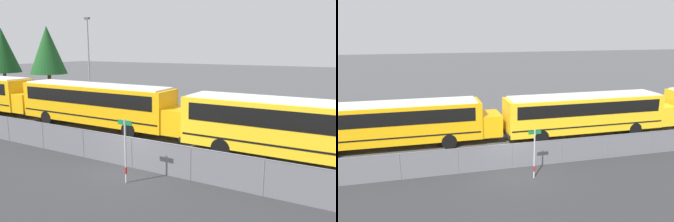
{
  "view_description": "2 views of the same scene",
  "coord_description": "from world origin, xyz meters",
  "views": [
    {
      "loc": [
        8.93,
        -12.12,
        5.64
      ],
      "look_at": [
        -0.8,
        4.88,
        1.89
      ],
      "focal_mm": 35.0,
      "sensor_mm": 36.0,
      "label": 1
    },
    {
      "loc": [
        -4.74,
        -17.25,
        7.92
      ],
      "look_at": [
        0.77,
        4.33,
        2.38
      ],
      "focal_mm": 35.0,
      "sensor_mm": 36.0,
      "label": 2
    }
  ],
  "objects": [
    {
      "name": "street_sign",
      "position": [
        0.84,
        -1.59,
        1.48
      ],
      "size": [
        0.7,
        0.09,
        2.78
      ],
      "color": "#B7B7BC",
      "rests_on": "ground_plane"
    },
    {
      "name": "ground_plane",
      "position": [
        0.0,
        0.0,
        0.0
      ],
      "size": [
        200.0,
        200.0,
        0.0
      ],
      "primitive_type": "plane",
      "color": "#4C4C4F"
    },
    {
      "name": "school_bus_2",
      "position": [
        7.25,
        4.6,
        1.9
      ],
      "size": [
        13.79,
        2.46,
        3.17
      ],
      "color": "yellow",
      "rests_on": "ground_plane"
    },
    {
      "name": "school_bus_1",
      "position": [
        -6.75,
        5.27,
        1.9
      ],
      "size": [
        13.79,
        2.46,
        3.17
      ],
      "color": "#EDA80F",
      "rests_on": "ground_plane"
    },
    {
      "name": "fence",
      "position": [
        -0.0,
        -0.0,
        0.78
      ],
      "size": [
        68.56,
        0.07,
        1.53
      ],
      "color": "#9EA0A5",
      "rests_on": "ground_plane"
    }
  ]
}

